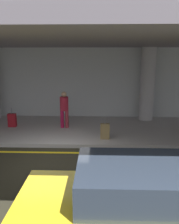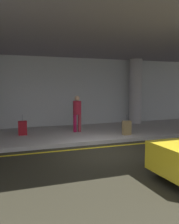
{
  "view_description": "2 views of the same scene",
  "coord_description": "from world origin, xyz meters",
  "px_view_note": "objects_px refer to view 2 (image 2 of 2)",
  "views": [
    {
      "loc": [
        1.47,
        -7.27,
        3.4
      ],
      "look_at": [
        1.17,
        1.9,
        1.19
      ],
      "focal_mm": 37.77,
      "sensor_mm": 36.0,
      "label": 1
    },
    {
      "loc": [
        -3.43,
        -7.75,
        2.26
      ],
      "look_at": [
        0.41,
        2.64,
        1.11
      ],
      "focal_mm": 39.65,
      "sensor_mm": 36.0,
      "label": 2
    }
  ],
  "objects_px": {
    "person_waiting_for_ride": "(77,111)",
    "suitcase_upright_primary": "(23,128)",
    "suitcase_upright_secondary": "(127,128)",
    "support_column_center": "(135,91)"
  },
  "relations": [
    {
      "from": "person_waiting_for_ride",
      "to": "suitcase_upright_primary",
      "type": "distance_m",
      "value": 2.55
    },
    {
      "from": "support_column_center",
      "to": "suitcase_upright_secondary",
      "type": "relative_size",
      "value": 4.06
    },
    {
      "from": "support_column_center",
      "to": "person_waiting_for_ride",
      "type": "bearing_deg",
      "value": -158.5
    },
    {
      "from": "suitcase_upright_secondary",
      "to": "person_waiting_for_ride",
      "type": "bearing_deg",
      "value": 124.09
    },
    {
      "from": "suitcase_upright_primary",
      "to": "person_waiting_for_ride",
      "type": "bearing_deg",
      "value": -18.7
    },
    {
      "from": "support_column_center",
      "to": "suitcase_upright_secondary",
      "type": "height_order",
      "value": "support_column_center"
    },
    {
      "from": "support_column_center",
      "to": "suitcase_upright_primary",
      "type": "height_order",
      "value": "support_column_center"
    },
    {
      "from": "support_column_center",
      "to": "suitcase_upright_secondary",
      "type": "bearing_deg",
      "value": -126.18
    },
    {
      "from": "support_column_center",
      "to": "suitcase_upright_primary",
      "type": "bearing_deg",
      "value": -166.82
    },
    {
      "from": "person_waiting_for_ride",
      "to": "suitcase_upright_secondary",
      "type": "bearing_deg",
      "value": -116.92
    }
  ]
}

